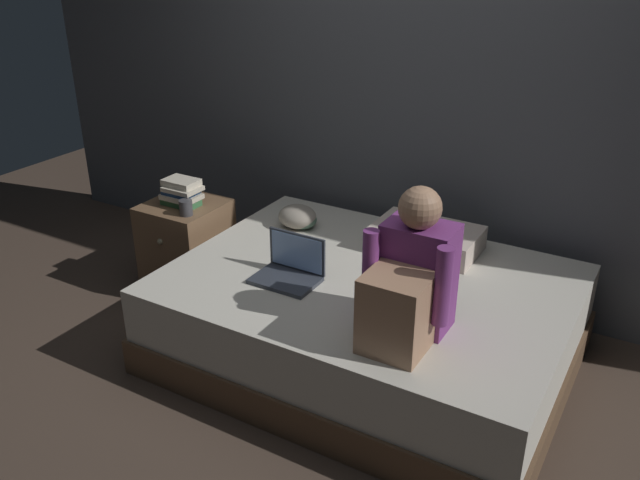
% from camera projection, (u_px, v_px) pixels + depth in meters
% --- Properties ---
extents(ground_plane, '(8.00, 8.00, 0.00)m').
position_uv_depth(ground_plane, '(305.00, 374.00, 3.37)').
color(ground_plane, '#47382D').
extents(wall_back, '(5.60, 0.10, 2.70)m').
position_uv_depth(wall_back, '(414.00, 67.00, 3.73)').
color(wall_back, '#4C4F54').
rests_on(wall_back, ground_plane).
extents(bed, '(2.00, 1.50, 0.48)m').
position_uv_depth(bed, '(368.00, 319.00, 3.42)').
color(bed, brown).
rests_on(bed, ground_plane).
extents(nightstand, '(0.44, 0.46, 0.57)m').
position_uv_depth(nightstand, '(187.00, 247.00, 4.07)').
color(nightstand, brown).
rests_on(nightstand, ground_plane).
extents(person_sitting, '(0.39, 0.44, 0.66)m').
position_uv_depth(person_sitting, '(410.00, 282.00, 2.75)').
color(person_sitting, '#75337A').
rests_on(person_sitting, bed).
extents(laptop, '(0.32, 0.23, 0.22)m').
position_uv_depth(laptop, '(290.00, 269.00, 3.28)').
color(laptop, '#333842').
rests_on(laptop, bed).
extents(pillow, '(0.56, 0.36, 0.13)m').
position_uv_depth(pillow, '(426.00, 238.00, 3.58)').
color(pillow, beige).
rests_on(pillow, bed).
extents(book_stack, '(0.23, 0.17, 0.16)m').
position_uv_depth(book_stack, '(181.00, 192.00, 3.91)').
color(book_stack, '#387042').
rests_on(book_stack, nightstand).
extents(mug, '(0.08, 0.08, 0.09)m').
position_uv_depth(mug, '(186.00, 208.00, 3.78)').
color(mug, '#3D3D42').
rests_on(mug, nightstand).
extents(clothes_pile, '(0.24, 0.22, 0.13)m').
position_uv_depth(clothes_pile, '(298.00, 217.00, 3.86)').
color(clothes_pile, gray).
rests_on(clothes_pile, bed).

